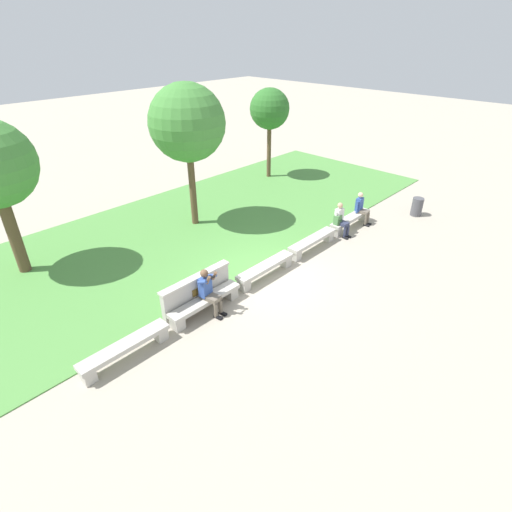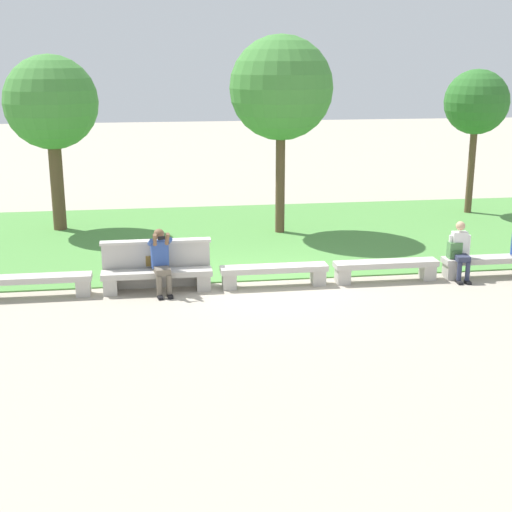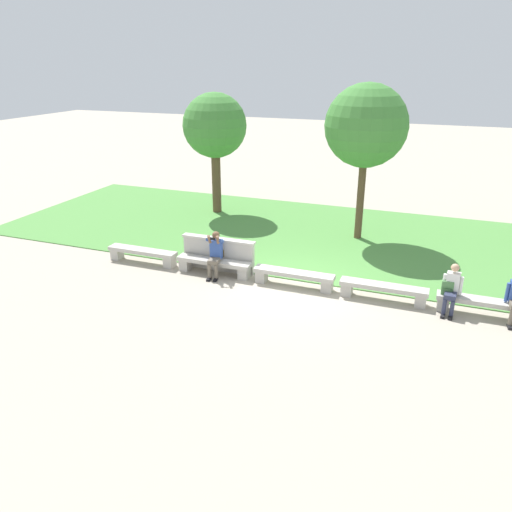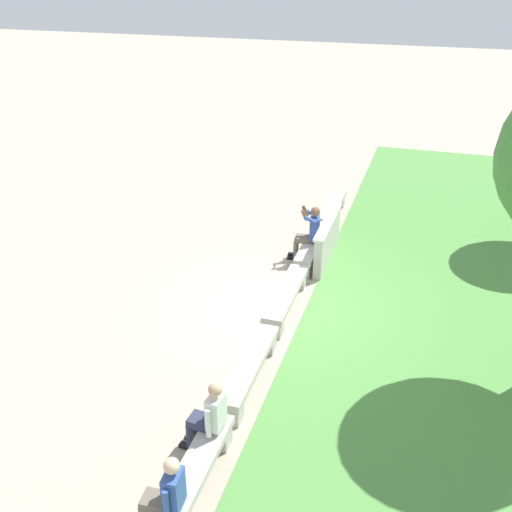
{
  "view_description": "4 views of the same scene",
  "coord_description": "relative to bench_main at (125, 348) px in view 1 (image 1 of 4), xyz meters",
  "views": [
    {
      "loc": [
        -7.84,
        -7.04,
        6.88
      ],
      "look_at": [
        -0.62,
        -0.18,
        1.09
      ],
      "focal_mm": 28.0,
      "sensor_mm": 36.0,
      "label": 1
    },
    {
      "loc": [
        -2.46,
        -14.12,
        4.68
      ],
      "look_at": [
        -0.41,
        -0.2,
        0.73
      ],
      "focal_mm": 50.0,
      "sensor_mm": 36.0,
      "label": 2
    },
    {
      "loc": [
        3.5,
        -12.21,
        5.93
      ],
      "look_at": [
        -0.92,
        -0.53,
        0.98
      ],
      "focal_mm": 35.0,
      "sensor_mm": 36.0,
      "label": 3
    },
    {
      "loc": [
        10.09,
        2.5,
        6.51
      ],
      "look_at": [
        -0.24,
        -0.72,
        0.99
      ],
      "focal_mm": 42.0,
      "sensor_mm": 36.0,
      "label": 4
    }
  ],
  "objects": [
    {
      "name": "grass_strip",
      "position": [
        4.89,
        4.38,
        -0.29
      ],
      "size": [
        24.03,
        8.0,
        0.03
      ],
      "primitive_type": "cube",
      "color": "#518E42",
      "rests_on": "ground"
    },
    {
      "name": "tree_left_background",
      "position": [
        12.07,
        6.32,
        3.04
      ],
      "size": [
        1.92,
        1.92,
        4.34
      ],
      "color": "brown",
      "rests_on": "ground"
    },
    {
      "name": "bench_near",
      "position": [
        2.44,
        0.0,
        0.0
      ],
      "size": [
        2.26,
        0.4,
        0.45
      ],
      "color": "#B7B2A8",
      "rests_on": "ground"
    },
    {
      "name": "person_photographer",
      "position": [
        2.53,
        -0.08,
        0.43
      ],
      "size": [
        0.51,
        0.76,
        1.32
      ],
      "color": "black",
      "rests_on": "ground"
    },
    {
      "name": "bench_end",
      "position": [
        9.77,
        0.0,
        0.0
      ],
      "size": [
        2.26,
        0.4,
        0.45
      ],
      "color": "#B7B2A8",
      "rests_on": "ground"
    },
    {
      "name": "bench_mid",
      "position": [
        4.89,
        0.0,
        0.0
      ],
      "size": [
        2.26,
        0.4,
        0.45
      ],
      "color": "#B7B2A8",
      "rests_on": "ground"
    },
    {
      "name": "person_companion",
      "position": [
        10.41,
        -0.07,
        0.36
      ],
      "size": [
        0.48,
        0.69,
        1.26
      ],
      "color": "black",
      "rests_on": "ground"
    },
    {
      "name": "ground_plane",
      "position": [
        4.89,
        0.0,
        -0.31
      ],
      "size": [
        80.0,
        80.0,
        0.0
      ],
      "primitive_type": "plane",
      "color": "#A89E8C"
    },
    {
      "name": "backrest_wall_with_plaque",
      "position": [
        2.44,
        0.34,
        0.21
      ],
      "size": [
        2.28,
        0.24,
        1.01
      ],
      "color": "#B7B2A8",
      "rests_on": "ground"
    },
    {
      "name": "bench_main",
      "position": [
        0.0,
        0.0,
        0.0
      ],
      "size": [
        2.26,
        0.4,
        0.45
      ],
      "color": "#B7B2A8",
      "rests_on": "ground"
    },
    {
      "name": "person_distant",
      "position": [
        8.96,
        -0.07,
        0.36
      ],
      "size": [
        0.48,
        0.69,
        1.26
      ],
      "color": "black",
      "rests_on": "ground"
    },
    {
      "name": "tree_right_background",
      "position": [
        5.85,
        4.66,
        3.57
      ],
      "size": [
        2.72,
        2.72,
        5.26
      ],
      "color": "brown",
      "rests_on": "ground"
    },
    {
      "name": "backpack",
      "position": [
        8.87,
        0.01,
        0.32
      ],
      "size": [
        0.28,
        0.24,
        0.43
      ],
      "color": "#4C7F47",
      "rests_on": "bench_end"
    },
    {
      "name": "bench_far",
      "position": [
        7.33,
        0.0,
        0.0
      ],
      "size": [
        2.26,
        0.4,
        0.45
      ],
      "color": "#B7B2A8",
      "rests_on": "ground"
    },
    {
      "name": "trash_bin",
      "position": [
        12.67,
        -1.37,
        0.07
      ],
      "size": [
        0.44,
        0.44,
        0.75
      ],
      "primitive_type": "cylinder",
      "color": "#4C4C51",
      "rests_on": "ground"
    }
  ]
}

